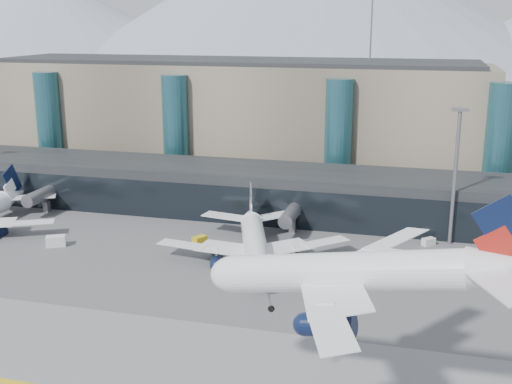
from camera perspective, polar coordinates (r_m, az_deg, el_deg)
ground at (r=85.79m, az=-3.30°, el=-13.32°), size 900.00×900.00×0.00m
concourse at (r=136.32m, az=4.18°, el=-0.20°), size 170.00×27.00×10.00m
terminal_main at (r=170.75m, az=-2.01°, el=6.52°), size 130.00×30.00×31.00m
teal_towers at (r=153.09m, az=-0.14°, el=4.99°), size 116.40×19.40×46.00m
mountain_ridge at (r=451.72m, az=14.33°, el=15.23°), size 910.00×400.00×110.00m
lightmast_mid at (r=122.63m, az=17.31°, el=1.97°), size 3.00×1.20×25.60m
hero_jet at (r=63.73m, az=10.56°, el=-6.26°), size 35.14×34.91×11.37m
jet_parked_mid at (r=113.65m, az=-0.18°, el=-3.60°), size 34.26×36.11×11.59m
veh_a at (r=125.18m, az=-17.36°, el=-4.18°), size 3.99×3.33×1.96m
veh_b at (r=121.16m, az=-5.03°, el=-4.28°), size 2.69×3.06×1.51m
veh_c at (r=104.54m, az=-1.37°, el=-7.25°), size 4.21×2.84×2.14m
veh_d at (r=124.27m, az=15.09°, el=-4.29°), size 2.67×2.64×1.40m
veh_g at (r=111.13m, az=18.50°, el=-6.89°), size 2.56×2.68×1.37m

